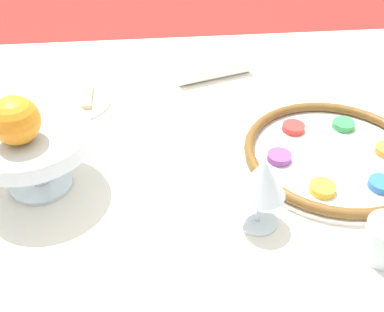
# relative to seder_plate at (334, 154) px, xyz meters

# --- Properties ---
(dining_table) EXTENTS (1.51, 1.06, 0.76)m
(dining_table) POSITION_rel_seder_plate_xyz_m (0.22, -0.08, -0.40)
(dining_table) COLOR silver
(dining_table) RESTS_ON ground_plane
(seder_plate) EXTENTS (0.36, 0.36, 0.03)m
(seder_plate) POSITION_rel_seder_plate_xyz_m (0.00, 0.00, 0.00)
(seder_plate) COLOR silver
(seder_plate) RESTS_ON dining_table
(wine_glass) EXTENTS (0.08, 0.08, 0.14)m
(wine_glass) POSITION_rel_seder_plate_xyz_m (0.18, 0.15, 0.08)
(wine_glass) COLOR silver
(wine_glass) RESTS_ON dining_table
(fruit_stand) EXTENTS (0.22, 0.22, 0.12)m
(fruit_stand) POSITION_rel_seder_plate_xyz_m (0.56, 0.02, 0.08)
(fruit_stand) COLOR silver
(fruit_stand) RESTS_ON dining_table
(orange_fruit) EXTENTS (0.08, 0.08, 0.08)m
(orange_fruit) POSITION_rel_seder_plate_xyz_m (0.57, 0.04, 0.15)
(orange_fruit) COLOR orange
(orange_fruit) RESTS_ON fruit_stand
(bread_plate) EXTENTS (0.20, 0.20, 0.02)m
(bread_plate) POSITION_rel_seder_plate_xyz_m (0.54, -0.27, -0.01)
(bread_plate) COLOR silver
(bread_plate) RESTS_ON dining_table
(napkin_roll) EXTENTS (0.20, 0.10, 0.05)m
(napkin_roll) POSITION_rel_seder_plate_xyz_m (0.19, -0.36, 0.01)
(napkin_roll) COLOR white
(napkin_roll) RESTS_ON dining_table
(spoon) EXTENTS (0.17, 0.06, 0.01)m
(spoon) POSITION_rel_seder_plate_xyz_m (0.16, -0.40, -0.01)
(spoon) COLOR silver
(spoon) RESTS_ON dining_table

